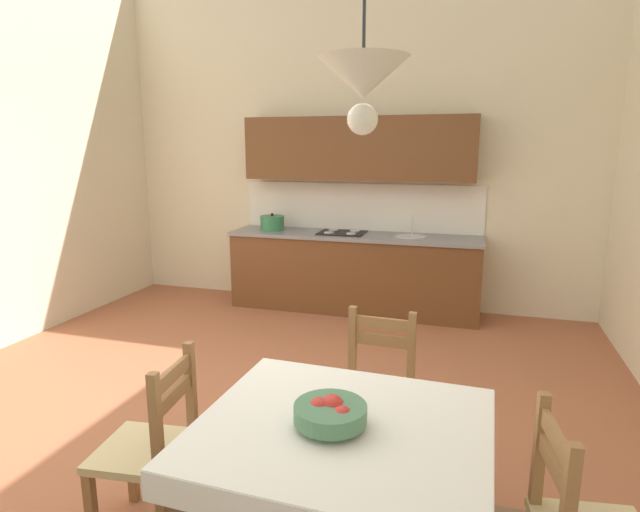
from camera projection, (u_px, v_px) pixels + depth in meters
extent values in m
cube|color=#A86042|center=(241.00, 435.00, 3.52)|extent=(6.17, 6.77, 0.10)
cube|color=beige|center=(352.00, 130.00, 6.03)|extent=(6.17, 0.12, 4.12)
cube|color=brown|center=(354.00, 274.00, 5.98)|extent=(2.83, 0.60, 0.86)
cube|color=gray|center=(354.00, 236.00, 5.88)|extent=(2.86, 0.63, 0.04)
cube|color=white|center=(360.00, 207.00, 6.11)|extent=(2.83, 0.01, 0.55)
cube|color=brown|center=(358.00, 149.00, 5.81)|extent=(2.60, 0.34, 0.70)
cube|color=black|center=(348.00, 313.00, 5.81)|extent=(2.79, 0.02, 0.09)
cylinder|color=silver|center=(410.00, 237.00, 5.71)|extent=(0.34, 0.34, 0.02)
cylinder|color=silver|center=(412.00, 225.00, 5.82)|extent=(0.02, 0.02, 0.22)
cube|color=black|center=(342.00, 233.00, 5.93)|extent=(0.52, 0.42, 0.01)
cylinder|color=silver|center=(329.00, 233.00, 5.87)|extent=(0.11, 0.11, 0.01)
cylinder|color=silver|center=(351.00, 234.00, 5.79)|extent=(0.11, 0.11, 0.01)
cylinder|color=silver|center=(333.00, 230.00, 6.05)|extent=(0.11, 0.11, 0.01)
cylinder|color=silver|center=(355.00, 231.00, 5.98)|extent=(0.11, 0.11, 0.01)
cylinder|color=#337A4C|center=(272.00, 224.00, 6.13)|extent=(0.28, 0.28, 0.15)
cylinder|color=#337A4C|center=(272.00, 217.00, 6.11)|extent=(0.29, 0.29, 0.02)
sphere|color=black|center=(272.00, 215.00, 6.11)|extent=(0.04, 0.04, 0.04)
cube|color=brown|center=(342.00, 427.00, 2.14)|extent=(1.16, 1.01, 0.02)
cube|color=brown|center=(273.00, 435.00, 2.77)|extent=(0.07, 0.07, 0.73)
cube|color=brown|center=(468.00, 471.00, 2.46)|extent=(0.07, 0.07, 0.73)
cube|color=white|center=(342.00, 424.00, 2.13)|extent=(1.22, 1.08, 0.00)
cube|color=white|center=(370.00, 384.00, 2.63)|extent=(1.19, 0.04, 0.12)
cube|color=white|center=(215.00, 415.00, 2.33)|extent=(0.04, 1.04, 0.12)
cube|color=white|center=(493.00, 465.00, 1.96)|extent=(0.04, 1.04, 0.12)
cube|color=#D1BC89|center=(143.00, 451.00, 2.51)|extent=(0.46, 0.46, 0.04)
cube|color=#996B42|center=(91.00, 512.00, 2.42)|extent=(0.05, 0.05, 0.41)
cube|color=#996B42|center=(132.00, 466.00, 2.76)|extent=(0.05, 0.05, 0.41)
cube|color=#996B42|center=(159.00, 471.00, 2.30)|extent=(0.05, 0.05, 0.93)
cube|color=#996B42|center=(193.00, 428.00, 2.65)|extent=(0.05, 0.05, 0.93)
cube|color=#996B42|center=(173.00, 374.00, 2.39)|extent=(0.06, 0.32, 0.07)
cube|color=#996B42|center=(174.00, 395.00, 2.42)|extent=(0.06, 0.32, 0.07)
cube|color=#D1BC89|center=(374.00, 401.00, 3.00)|extent=(0.44, 0.44, 0.04)
cube|color=#996B42|center=(397.00, 459.00, 2.82)|extent=(0.05, 0.05, 0.41)
cube|color=#996B42|center=(334.00, 447.00, 2.94)|extent=(0.05, 0.05, 0.41)
cube|color=#996B42|center=(410.00, 387.00, 3.10)|extent=(0.05, 0.05, 0.93)
cube|color=#996B42|center=(352.00, 378.00, 3.21)|extent=(0.05, 0.05, 0.93)
cube|color=#996B42|center=(382.00, 324.00, 3.08)|extent=(0.32, 0.04, 0.07)
cube|color=#996B42|center=(382.00, 340.00, 3.10)|extent=(0.32, 0.04, 0.07)
cube|color=#996B42|center=(535.00, 498.00, 2.12)|extent=(0.05, 0.05, 0.93)
cube|color=#996B42|center=(557.00, 439.00, 1.87)|extent=(0.07, 0.32, 0.07)
cube|color=#996B42|center=(554.00, 465.00, 1.89)|extent=(0.07, 0.32, 0.07)
cylinder|color=#4C7F5B|center=(330.00, 424.00, 2.11)|extent=(0.17, 0.17, 0.02)
cylinder|color=#4C7F5B|center=(330.00, 413.00, 2.10)|extent=(0.30, 0.30, 0.07)
sphere|color=red|center=(319.00, 408.00, 2.13)|extent=(0.09, 0.09, 0.09)
sphere|color=red|center=(342.00, 416.00, 2.07)|extent=(0.08, 0.08, 0.08)
sphere|color=red|center=(332.00, 406.00, 2.13)|extent=(0.10, 0.10, 0.10)
cone|color=silver|center=(363.00, 78.00, 1.79)|extent=(0.32, 0.32, 0.14)
sphere|color=white|center=(363.00, 119.00, 1.82)|extent=(0.11, 0.11, 0.11)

